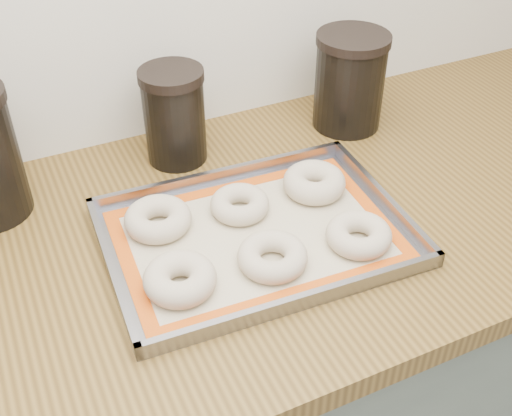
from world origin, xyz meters
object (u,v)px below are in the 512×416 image
canister_right (350,81)px  bagel_front_right (359,235)px  baking_tray (256,235)px  canister_mid (174,116)px  bagel_front_left (180,279)px  bagel_back_right (314,182)px  bagel_front_mid (272,257)px  bagel_back_mid (240,204)px  bagel_back_left (158,219)px

canister_right → bagel_front_right: bearing=-118.5°
baking_tray → canister_mid: (-0.03, 0.27, 0.08)m
bagel_front_left → bagel_back_right: bagel_back_right is taller
bagel_front_mid → bagel_back_mid: 0.13m
bagel_front_right → canister_mid: 0.39m
bagel_front_left → bagel_back_mid: 0.19m
bagel_back_mid → bagel_front_right: bearing=-47.9°
bagel_front_right → bagel_back_right: bearing=88.9°
bagel_back_right → bagel_front_right: bearing=-91.1°
bagel_front_mid → bagel_back_mid: size_ratio=1.09×
bagel_front_right → bagel_back_left: size_ratio=0.95×
bagel_back_left → bagel_back_mid: 0.13m
baking_tray → bagel_back_left: size_ratio=4.53×
baking_tray → bagel_back_mid: bearing=88.8°
bagel_front_left → bagel_back_right: 0.31m
bagel_back_left → canister_right: size_ratio=0.57×
baking_tray → bagel_front_mid: size_ratio=4.60×
bagel_front_mid → bagel_back_right: 0.19m
bagel_back_mid → canister_right: 0.36m
bagel_back_left → canister_right: canister_right is taller
bagel_back_right → canister_right: (0.17, 0.18, 0.07)m
baking_tray → bagel_front_right: bearing=-31.5°
bagel_back_left → bagel_front_right: bearing=-31.9°
canister_mid → bagel_front_right: bearing=-64.3°
bagel_front_left → bagel_front_right: (0.28, -0.02, -0.00)m
bagel_front_mid → bagel_front_right: bearing=-5.1°
bagel_front_left → bagel_back_mid: bagel_front_left is taller
bagel_front_right → baking_tray: bearing=148.5°
bagel_back_right → canister_right: canister_right is taller
bagel_front_mid → canister_right: bearing=44.4°
bagel_front_mid → bagel_back_right: bagel_back_right is taller
bagel_front_right → canister_right: size_ratio=0.54×
baking_tray → canister_mid: 0.28m
baking_tray → bagel_front_mid: (-0.01, -0.07, 0.01)m
baking_tray → bagel_front_right: bagel_front_right is taller
baking_tray → bagel_back_right: 0.15m
bagel_front_left → canister_mid: (0.11, 0.32, 0.06)m
bagel_front_left → bagel_back_left: (0.01, 0.14, -0.00)m
baking_tray → canister_mid: size_ratio=2.75×
baking_tray → bagel_back_right: bearing=24.3°
bagel_back_right → canister_mid: size_ratio=0.61×
baking_tray → bagel_front_left: bearing=-158.2°
bagel_front_left → bagel_front_mid: 0.14m
bagel_front_mid → bagel_back_left: bearing=129.2°
baking_tray → bagel_back_right: size_ratio=4.53×
bagel_front_left → bagel_back_mid: bearing=40.0°
bagel_front_left → bagel_back_mid: (0.15, 0.12, -0.00)m
canister_mid → bagel_back_left: bearing=-117.9°
bagel_back_mid → canister_right: (0.31, 0.17, 0.07)m
bagel_back_mid → canister_mid: canister_mid is taller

